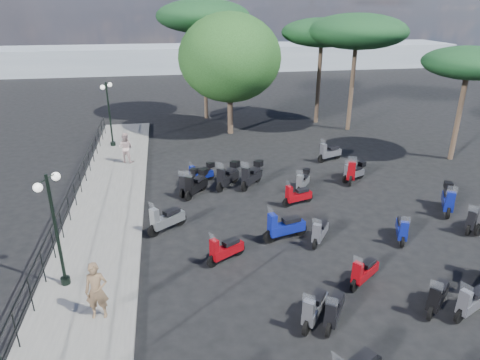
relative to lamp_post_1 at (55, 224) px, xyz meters
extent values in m
plane|color=black|center=(7.17, 0.81, -2.21)|extent=(120.00, 120.00, 0.00)
cube|color=#5F5D5A|center=(0.67, 3.81, -2.13)|extent=(3.00, 30.00, 0.15)
cylinder|color=black|center=(-0.63, -2.55, -1.51)|extent=(0.04, 0.04, 1.10)
cylinder|color=black|center=(-0.63, -1.18, -1.51)|extent=(0.04, 0.04, 1.10)
cylinder|color=black|center=(-0.63, 0.18, -1.51)|extent=(0.04, 0.04, 1.10)
cylinder|color=black|center=(-0.63, 1.55, -1.51)|extent=(0.04, 0.04, 1.10)
cylinder|color=black|center=(-0.63, 2.92, -1.51)|extent=(0.04, 0.04, 1.10)
cylinder|color=black|center=(-0.63, 4.29, -1.51)|extent=(0.04, 0.04, 1.10)
cylinder|color=black|center=(-0.63, 5.66, -1.51)|extent=(0.04, 0.04, 1.10)
cylinder|color=black|center=(-0.63, 7.03, -1.51)|extent=(0.04, 0.04, 1.10)
cylinder|color=black|center=(-0.63, 8.40, -1.51)|extent=(0.04, 0.04, 1.10)
cylinder|color=black|center=(-0.63, 9.76, -1.51)|extent=(0.04, 0.04, 1.10)
cylinder|color=black|center=(-0.63, 11.13, -1.51)|extent=(0.04, 0.04, 1.10)
cylinder|color=black|center=(-0.63, 12.50, -1.51)|extent=(0.04, 0.04, 1.10)
cylinder|color=black|center=(-0.63, 13.87, -1.51)|extent=(0.04, 0.04, 1.10)
cylinder|color=black|center=(-0.63, 15.24, -1.51)|extent=(0.04, 0.04, 1.10)
cylinder|color=black|center=(-0.63, 16.61, -1.51)|extent=(0.04, 0.04, 1.10)
cube|color=black|center=(-0.63, 3.61, -0.98)|extent=(0.04, 26.00, 0.04)
cube|color=black|center=(-0.63, 3.61, -1.51)|extent=(0.04, 26.00, 0.04)
cylinder|color=black|center=(0.00, 0.00, -1.95)|extent=(0.29, 0.29, 0.22)
cylinder|color=black|center=(0.00, 0.00, -0.25)|extent=(0.10, 0.10, 3.61)
cylinder|color=black|center=(0.00, 0.00, 1.42)|extent=(0.34, 0.77, 0.04)
sphere|color=white|center=(0.15, 0.38, 1.32)|extent=(0.25, 0.25, 0.25)
sphere|color=white|center=(-0.15, -0.38, 1.32)|extent=(0.25, 0.25, 0.25)
cylinder|color=black|center=(0.12, 13.89, -1.94)|extent=(0.30, 0.30, 0.23)
cylinder|color=black|center=(0.12, 13.89, -0.16)|extent=(0.10, 0.10, 3.80)
cylinder|color=black|center=(0.12, 13.89, 1.60)|extent=(0.35, 0.81, 0.04)
sphere|color=white|center=(0.28, 14.29, 1.51)|extent=(0.27, 0.27, 0.27)
sphere|color=white|center=(-0.03, 13.49, 1.51)|extent=(0.27, 0.27, 0.27)
imported|color=brown|center=(1.22, -1.71, -1.22)|extent=(0.63, 0.43, 1.67)
imported|color=#C1A4A2|center=(1.14, 10.79, -1.24)|extent=(0.97, 0.87, 1.63)
cylinder|color=black|center=(4.57, 0.31, -1.98)|extent=(0.44, 0.31, 0.45)
cylinder|color=black|center=(5.54, 0.89, -1.98)|extent=(0.44, 0.31, 0.45)
cube|color=maroon|center=(5.10, 0.62, -1.81)|extent=(1.22, 0.90, 0.32)
cube|color=black|center=(5.24, 0.71, -1.55)|extent=(0.63, 0.53, 0.13)
cube|color=maroon|center=(4.63, 0.35, -1.55)|extent=(0.32, 0.35, 0.66)
plane|color=white|center=(4.58, 0.32, -1.12)|extent=(0.25, 0.35, 0.35)
cylinder|color=black|center=(2.63, 2.68, -1.95)|extent=(0.47, 0.38, 0.51)
cylinder|color=black|center=(3.66, 3.42, -1.95)|extent=(0.47, 0.38, 0.51)
cube|color=gray|center=(3.19, 3.08, -1.76)|extent=(1.33, 1.10, 0.36)
cube|color=black|center=(3.33, 3.19, -1.47)|extent=(0.70, 0.63, 0.15)
cube|color=gray|center=(2.70, 2.73, -1.47)|extent=(0.37, 0.39, 0.74)
plane|color=white|center=(2.65, 2.69, -0.99)|extent=(0.30, 0.37, 0.39)
cylinder|color=black|center=(4.36, 7.35, -1.99)|extent=(0.43, 0.27, 0.43)
cylinder|color=black|center=(5.33, 7.83, -1.99)|extent=(0.43, 0.27, 0.43)
cube|color=navy|center=(4.89, 7.61, -1.83)|extent=(1.19, 0.79, 0.31)
cube|color=black|center=(5.03, 7.68, -1.58)|extent=(0.61, 0.48, 0.13)
cube|color=navy|center=(4.42, 7.38, -1.58)|extent=(0.30, 0.33, 0.63)
plane|color=white|center=(4.38, 7.36, -1.17)|extent=(0.21, 0.34, 0.34)
cube|color=black|center=(5.35, 7.83, -1.41)|extent=(0.40, 0.39, 0.23)
cylinder|color=black|center=(3.88, 5.96, -1.98)|extent=(0.32, 0.45, 0.47)
cylinder|color=black|center=(4.47, 6.96, -1.98)|extent=(0.32, 0.45, 0.47)
cube|color=black|center=(4.20, 6.50, -1.80)|extent=(0.93, 1.26, 0.33)
cube|color=black|center=(4.28, 6.65, -1.53)|extent=(0.55, 0.65, 0.14)
cube|color=black|center=(3.92, 6.03, -1.53)|extent=(0.36, 0.33, 0.68)
plane|color=white|center=(3.89, 5.98, -1.09)|extent=(0.36, 0.25, 0.36)
cube|color=black|center=(4.48, 6.98, -1.35)|extent=(0.44, 0.44, 0.25)
cylinder|color=black|center=(6.63, -3.22, -1.98)|extent=(0.37, 0.42, 0.46)
cylinder|color=black|center=(7.36, -2.32, -1.98)|extent=(0.37, 0.42, 0.46)
cube|color=gray|center=(7.03, -2.73, -1.80)|extent=(1.05, 1.18, 0.33)
cube|color=black|center=(7.13, -2.60, -1.53)|extent=(0.59, 0.63, 0.14)
cube|color=gray|center=(6.68, -3.16, -1.53)|extent=(0.36, 0.35, 0.68)
plane|color=white|center=(6.64, -3.20, -1.10)|extent=(0.33, 0.29, 0.36)
cylinder|color=black|center=(7.19, -3.37, -1.98)|extent=(0.33, 0.42, 0.45)
cylinder|color=black|center=(7.82, -2.45, -1.98)|extent=(0.33, 0.42, 0.45)
cube|color=black|center=(7.53, -2.87, -1.82)|extent=(0.94, 1.18, 0.32)
cube|color=black|center=(7.62, -2.74, -1.56)|extent=(0.55, 0.62, 0.13)
cube|color=black|center=(7.23, -3.31, -1.56)|extent=(0.35, 0.33, 0.65)
plane|color=white|center=(7.20, -3.36, -1.14)|extent=(0.33, 0.26, 0.35)
cylinder|color=black|center=(6.79, 1.48, -1.95)|extent=(0.53, 0.24, 0.52)
cylinder|color=black|center=(8.05, 1.82, -1.95)|extent=(0.53, 0.24, 0.52)
cube|color=navy|center=(7.47, 1.67, -1.75)|extent=(1.46, 0.73, 0.37)
cube|color=black|center=(7.65, 1.72, -1.45)|extent=(0.72, 0.49, 0.15)
cube|color=navy|center=(6.87, 1.51, -1.45)|extent=(0.32, 0.38, 0.76)
plane|color=white|center=(6.81, 1.49, -0.96)|extent=(0.19, 0.42, 0.40)
cylinder|color=black|center=(4.13, 5.63, -1.96)|extent=(0.38, 0.47, 0.50)
cylinder|color=black|center=(4.87, 6.64, -1.96)|extent=(0.38, 0.47, 0.50)
cube|color=black|center=(4.53, 6.18, -1.77)|extent=(1.10, 1.31, 0.36)
cube|color=black|center=(4.64, 6.32, -1.48)|extent=(0.63, 0.69, 0.15)
cube|color=black|center=(4.18, 5.70, -1.48)|extent=(0.39, 0.37, 0.73)
plane|color=white|center=(4.14, 5.65, -1.00)|extent=(0.37, 0.30, 0.39)
cube|color=black|center=(4.89, 6.66, -1.29)|extent=(0.48, 0.49, 0.27)
cylinder|color=black|center=(6.75, 6.19, -1.95)|extent=(0.42, 0.47, 0.52)
cylinder|color=black|center=(7.59, 7.18, -1.95)|extent=(0.42, 0.47, 0.52)
cube|color=black|center=(7.21, 6.73, -1.75)|extent=(1.19, 1.31, 0.37)
cube|color=black|center=(7.33, 6.87, -1.45)|extent=(0.67, 0.71, 0.15)
cube|color=black|center=(6.81, 6.26, -1.45)|extent=(0.40, 0.39, 0.76)
plane|color=white|center=(6.76, 6.21, -0.96)|extent=(0.37, 0.33, 0.40)
cube|color=black|center=(7.61, 7.20, -1.25)|extent=(0.50, 0.51, 0.28)
cube|color=black|center=(7.30, -5.00, -1.45)|extent=(0.73, 0.61, 0.15)
cylinder|color=black|center=(8.65, -1.72, -1.99)|extent=(0.41, 0.33, 0.44)
cylinder|color=black|center=(9.54, -1.07, -1.99)|extent=(0.41, 0.33, 0.44)
cube|color=maroon|center=(9.13, -1.37, -1.82)|extent=(1.15, 0.96, 0.31)
cube|color=black|center=(9.25, -1.27, -1.57)|extent=(0.61, 0.55, 0.13)
cube|color=maroon|center=(8.71, -1.68, -1.57)|extent=(0.33, 0.34, 0.64)
plane|color=white|center=(8.66, -1.71, -1.15)|extent=(0.26, 0.32, 0.34)
cylinder|color=black|center=(8.28, 0.80, -1.99)|extent=(0.33, 0.40, 0.43)
cylinder|color=black|center=(8.92, 1.67, -1.99)|extent=(0.33, 0.40, 0.43)
cube|color=#55565D|center=(8.62, 1.27, -1.83)|extent=(0.94, 1.13, 0.31)
cube|color=black|center=(8.71, 1.40, -1.58)|extent=(0.54, 0.60, 0.13)
cube|color=#55565D|center=(8.32, 0.86, -1.58)|extent=(0.34, 0.32, 0.63)
plane|color=white|center=(8.29, 0.81, -1.17)|extent=(0.32, 0.26, 0.33)
cylinder|color=black|center=(8.23, 4.23, -1.99)|extent=(0.44, 0.22, 0.44)
cylinder|color=black|center=(9.27, 4.56, -1.99)|extent=(0.44, 0.22, 0.44)
cube|color=maroon|center=(8.79, 4.41, -1.83)|extent=(1.22, 0.65, 0.31)
cube|color=black|center=(8.94, 4.46, -1.57)|extent=(0.60, 0.42, 0.13)
cube|color=maroon|center=(8.30, 4.25, -1.57)|extent=(0.27, 0.32, 0.64)
plane|color=white|center=(8.24, 4.24, -1.16)|extent=(0.17, 0.35, 0.34)
cylinder|color=black|center=(9.10, 5.35, -1.99)|extent=(0.32, 0.40, 0.43)
cylinder|color=black|center=(9.71, 6.23, -1.99)|extent=(0.32, 0.40, 0.43)
cube|color=gray|center=(9.43, 5.83, -1.83)|extent=(0.91, 1.12, 0.30)
cube|color=black|center=(9.52, 5.95, -1.58)|extent=(0.53, 0.59, 0.12)
cube|color=gray|center=(9.14, 5.41, -1.58)|extent=(0.33, 0.31, 0.62)
plane|color=white|center=(9.11, 5.37, -1.18)|extent=(0.32, 0.25, 0.33)
cube|color=black|center=(9.72, 6.24, -1.42)|extent=(0.41, 0.41, 0.23)
cylinder|color=black|center=(10.18, -3.26, -1.98)|extent=(0.40, 0.38, 0.46)
cylinder|color=black|center=(11.03, -2.49, -1.98)|extent=(0.40, 0.38, 0.46)
cube|color=black|center=(10.64, -2.85, -1.81)|extent=(1.13, 1.07, 0.32)
cube|color=black|center=(10.76, -2.74, -1.54)|extent=(0.61, 0.60, 0.13)
cube|color=black|center=(10.24, -3.21, -1.54)|extent=(0.35, 0.35, 0.67)
plane|color=white|center=(10.20, -3.25, -1.11)|extent=(0.30, 0.32, 0.35)
cylinder|color=black|center=(11.39, 0.37, -1.99)|extent=(0.26, 0.44, 0.44)
cylinder|color=black|center=(11.84, 1.38, -1.99)|extent=(0.26, 0.44, 0.44)
cube|color=navy|center=(11.63, 0.92, -1.82)|extent=(0.77, 1.21, 0.31)
cube|color=black|center=(11.69, 1.06, -1.57)|extent=(0.48, 0.61, 0.13)
cube|color=navy|center=(11.42, 0.44, -1.57)|extent=(0.33, 0.30, 0.64)
plane|color=white|center=(11.39, 0.39, -1.15)|extent=(0.35, 0.21, 0.34)
cylinder|color=black|center=(11.82, 5.92, -1.94)|extent=(0.33, 0.53, 0.54)
cylinder|color=black|center=(12.38, 7.14, -1.94)|extent=(0.33, 0.53, 0.54)
cube|color=maroon|center=(12.12, 6.58, -1.74)|extent=(0.95, 1.48, 0.38)
cube|color=black|center=(12.20, 6.75, -1.42)|extent=(0.59, 0.75, 0.16)
cube|color=maroon|center=(11.86, 6.00, -1.42)|extent=(0.41, 0.36, 0.78)
plane|color=white|center=(11.83, 5.94, -0.92)|extent=(0.42, 0.26, 0.42)
cylinder|color=black|center=(11.60, 9.23, -1.97)|extent=(0.48, 0.28, 0.48)
cylinder|color=black|center=(12.72, 9.69, -1.97)|extent=(0.48, 0.28, 0.48)
cube|color=#55565D|center=(12.21, 9.48, -1.79)|extent=(1.34, 0.81, 0.34)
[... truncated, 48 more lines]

